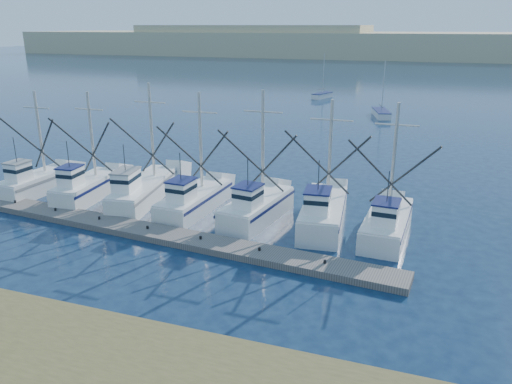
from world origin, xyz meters
TOP-DOWN VIEW (x-y plane):
  - ground at (0.00, 0.00)m, footprint 500.00×500.00m
  - floating_dock at (-7.40, 5.85)m, footprint 31.46×5.03m
  - dune_ridge at (0.00, 210.00)m, footprint 360.00×60.00m
  - trawler_fleet at (-6.66, 10.81)m, footprint 30.40×9.51m
  - sailboat_near at (1.44, 56.25)m, footprint 3.48×6.73m
  - sailboat_far at (-11.02, 72.98)m, footprint 3.13×5.55m

SIDE VIEW (x-z plane):
  - ground at x=0.00m, z-range 0.00..0.00m
  - floating_dock at x=-7.40m, z-range 0.00..0.42m
  - sailboat_near at x=1.44m, z-range -3.56..4.54m
  - sailboat_far at x=-11.02m, z-range -3.54..4.56m
  - trawler_fleet at x=-6.66m, z-range -3.48..5.43m
  - dune_ridge at x=0.00m, z-range 0.00..10.00m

